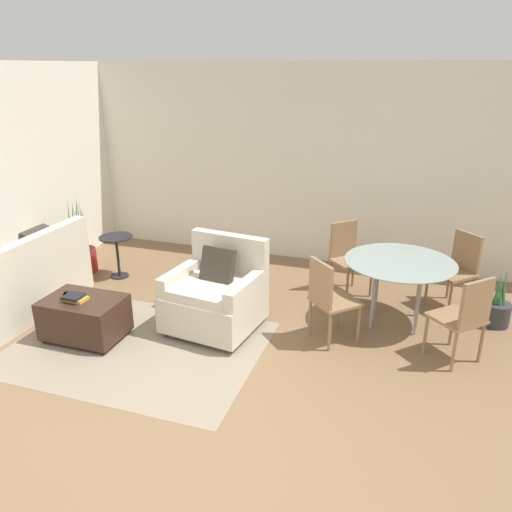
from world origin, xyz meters
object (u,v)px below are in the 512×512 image
at_px(side_table, 117,248).
at_px(dining_table, 399,267).
at_px(dining_chair_near_left, 328,296).
at_px(potted_plant_small, 497,310).
at_px(tv_remote_primary, 66,296).
at_px(dining_chair_far_left, 348,253).
at_px(tv_remote_secondary, 65,294).
at_px(dining_chair_near_right, 465,314).
at_px(armchair, 216,296).
at_px(book_stack, 75,298).
at_px(ottoman, 85,317).
at_px(dining_chair_far_right, 459,265).
at_px(potted_plant, 81,255).
at_px(couch, 9,291).

distance_m(side_table, dining_table, 3.65).
xyz_separation_m(dining_chair_near_left, potted_plant_small, (1.71, 0.93, -0.34)).
bearing_deg(tv_remote_primary, dining_chair_far_left, 37.50).
xyz_separation_m(tv_remote_secondary, dining_table, (3.30, 1.34, 0.21)).
bearing_deg(dining_chair_near_right, potted_plant_small, 65.58).
height_order(armchair, book_stack, armchair).
bearing_deg(armchair, tv_remote_primary, -155.77).
bearing_deg(book_stack, ottoman, 46.21).
distance_m(dining_chair_near_left, dining_chair_far_right, 1.82).
xyz_separation_m(armchair, potted_plant, (-2.39, 0.88, -0.13)).
bearing_deg(book_stack, tv_remote_secondary, 155.13).
bearing_deg(dining_chair_near_left, side_table, 165.13).
bearing_deg(dining_chair_near_right, tv_remote_primary, -169.52).
relative_size(ottoman, potted_plant, 0.76).
xyz_separation_m(couch, potted_plant_small, (5.21, 1.54, -0.14)).
bearing_deg(dining_chair_far_left, couch, -151.50).
height_order(couch, dining_chair_far_right, couch).
bearing_deg(dining_table, book_stack, -155.37).
height_order(tv_remote_secondary, dining_chair_far_left, dining_chair_far_left).
relative_size(book_stack, dining_chair_near_left, 0.26).
bearing_deg(armchair, couch, -167.09).
bearing_deg(book_stack, dining_chair_near_right, 11.75).
bearing_deg(potted_plant_small, dining_chair_near_right, -114.42).
distance_m(tv_remote_secondary, dining_table, 3.56).
bearing_deg(dining_chair_near_right, ottoman, -168.84).
bearing_deg(tv_remote_primary, potted_plant, 122.60).
distance_m(side_table, dining_chair_near_right, 4.36).
bearing_deg(dining_chair_far_right, side_table, -173.44).
bearing_deg(couch, side_table, 70.34).
bearing_deg(side_table, potted_plant_small, 1.68).
bearing_deg(armchair, potted_plant_small, 19.25).
bearing_deg(dining_chair_far_left, dining_chair_near_right, -45.00).
bearing_deg(potted_plant_small, side_table, -178.32).
bearing_deg(couch, tv_remote_secondary, -5.48).
relative_size(potted_plant, dining_chair_near_left, 1.18).
relative_size(side_table, potted_plant_small, 0.88).
distance_m(armchair, ottoman, 1.38).
relative_size(couch, dining_chair_far_right, 2.27).
relative_size(ottoman, potted_plant_small, 1.24).
bearing_deg(armchair, dining_chair_far_right, 28.87).
height_order(side_table, dining_table, dining_table).
xyz_separation_m(dining_table, dining_chair_near_right, (0.64, -0.64, -0.14)).
bearing_deg(dining_chair_far_left, armchair, -131.19).
xyz_separation_m(side_table, dining_chair_near_left, (2.99, -0.80, 0.11)).
relative_size(tv_remote_primary, side_table, 0.25).
bearing_deg(dining_table, dining_chair_near_left, -135.00).
distance_m(book_stack, side_table, 1.66).
bearing_deg(dining_chair_near_left, tv_remote_secondary, -165.39).
bearing_deg(dining_chair_near_left, dining_chair_far_right, 45.00).
distance_m(side_table, dining_chair_far_right, 4.31).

